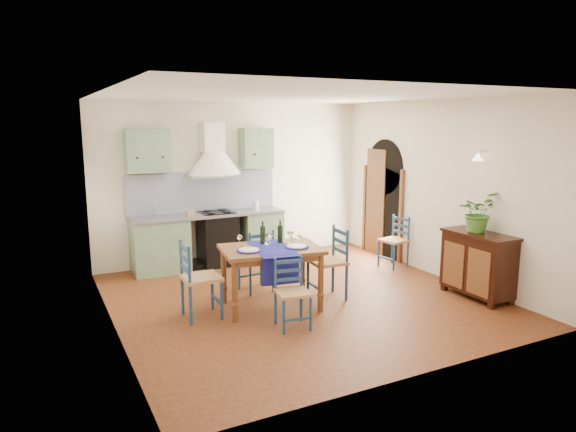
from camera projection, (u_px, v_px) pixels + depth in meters
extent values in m
plane|color=#421D0E|center=(300.00, 298.00, 7.26)|extent=(5.00, 5.00, 0.00)
cube|color=beige|center=(235.00, 182.00, 9.20)|extent=(5.00, 0.04, 2.80)
cube|color=gray|center=(160.00, 246.00, 8.46)|extent=(0.90, 0.60, 0.88)
cube|color=gray|center=(260.00, 235.00, 9.26)|extent=(0.70, 0.60, 0.88)
cube|color=black|center=(218.00, 240.00, 8.90)|extent=(0.60, 0.58, 0.88)
cube|color=gray|center=(209.00, 214.00, 8.75)|extent=(2.60, 0.64, 0.04)
cube|color=silver|center=(159.00, 219.00, 8.38)|extent=(0.45, 0.40, 0.03)
cylinder|color=silver|center=(156.00, 208.00, 8.51)|extent=(0.02, 0.02, 0.26)
cube|color=black|center=(217.00, 212.00, 8.81)|extent=(0.55, 0.48, 0.02)
cube|color=black|center=(209.00, 262.00, 8.95)|extent=(2.60, 0.50, 0.08)
cube|color=#091453|center=(203.00, 192.00, 8.93)|extent=(2.65, 0.05, 0.68)
cube|color=gray|center=(148.00, 151.00, 8.24)|extent=(0.70, 0.34, 0.70)
cube|color=gray|center=(256.00, 148.00, 9.09)|extent=(0.55, 0.34, 0.70)
cone|color=silver|center=(215.00, 164.00, 8.72)|extent=(0.96, 0.96, 0.40)
cube|color=silver|center=(212.00, 137.00, 8.71)|extent=(0.36, 0.30, 0.50)
cube|color=beige|center=(439.00, 190.00, 8.11)|extent=(0.04, 5.00, 2.80)
cube|color=black|center=(383.00, 212.00, 9.44)|extent=(0.03, 1.00, 1.65)
cylinder|color=black|center=(385.00, 167.00, 9.29)|extent=(0.03, 1.00, 1.00)
cube|color=brown|center=(401.00, 217.00, 8.96)|extent=(0.06, 0.06, 1.65)
cube|color=brown|center=(365.00, 208.00, 9.90)|extent=(0.06, 0.06, 1.65)
cube|color=brown|center=(376.00, 202.00, 9.60)|extent=(0.04, 0.55, 1.96)
cylinder|color=silver|center=(483.00, 151.00, 7.19)|extent=(0.15, 0.04, 0.04)
cone|color=#FFEDC6|center=(478.00, 157.00, 7.16)|extent=(0.16, 0.16, 0.12)
cube|color=beige|center=(109.00, 215.00, 5.90)|extent=(0.04, 5.00, 2.80)
cube|color=silver|center=(301.00, 95.00, 6.75)|extent=(5.00, 5.00, 0.01)
cube|color=brown|center=(271.00, 250.00, 6.78)|extent=(1.41, 1.05, 0.05)
cube|color=brown|center=(271.00, 254.00, 6.79)|extent=(1.26, 0.90, 0.08)
cylinder|color=brown|center=(235.00, 292.00, 6.35)|extent=(0.08, 0.08, 0.77)
cylinder|color=brown|center=(224.00, 276.00, 7.01)|extent=(0.08, 0.08, 0.77)
cylinder|color=brown|center=(321.00, 283.00, 6.69)|extent=(0.08, 0.08, 0.77)
cylinder|color=brown|center=(302.00, 269.00, 7.36)|extent=(0.08, 0.08, 0.77)
cube|color=navy|center=(272.00, 248.00, 6.72)|extent=(0.63, 1.03, 0.01)
cube|color=navy|center=(281.00, 270.00, 6.39)|extent=(0.48, 0.09, 0.38)
cylinder|color=navy|center=(249.00, 250.00, 6.57)|extent=(0.32, 0.32, 0.01)
cylinder|color=silver|center=(249.00, 250.00, 6.57)|extent=(0.26, 0.26, 0.01)
cylinder|color=navy|center=(297.00, 247.00, 6.77)|extent=(0.32, 0.32, 0.01)
cylinder|color=silver|center=(297.00, 246.00, 6.77)|extent=(0.26, 0.26, 0.01)
cylinder|color=black|center=(263.00, 233.00, 6.93)|extent=(0.07, 0.07, 0.32)
cylinder|color=black|center=(280.00, 232.00, 7.01)|extent=(0.07, 0.07, 0.32)
cylinder|color=white|center=(290.00, 239.00, 7.01)|extent=(0.05, 0.05, 0.10)
sphere|color=gold|center=(290.00, 233.00, 7.00)|extent=(0.10, 0.10, 0.10)
cylinder|color=navy|center=(284.00, 317.00, 5.98)|extent=(0.03, 0.03, 0.43)
cylinder|color=navy|center=(275.00, 292.00, 6.26)|extent=(0.03, 0.03, 0.84)
cylinder|color=navy|center=(311.00, 314.00, 6.09)|extent=(0.03, 0.03, 0.43)
cylinder|color=navy|center=(301.00, 289.00, 6.36)|extent=(0.03, 0.03, 0.84)
cube|color=tan|center=(293.00, 293.00, 6.15)|extent=(0.45, 0.45, 0.04)
cube|color=navy|center=(288.00, 279.00, 6.29)|extent=(0.35, 0.08, 0.04)
cube|color=navy|center=(288.00, 271.00, 6.27)|extent=(0.35, 0.08, 0.04)
cube|color=navy|center=(288.00, 262.00, 6.25)|extent=(0.35, 0.08, 0.04)
cube|color=navy|center=(297.00, 319.00, 6.04)|extent=(0.34, 0.08, 0.02)
cylinder|color=navy|center=(261.00, 270.00, 7.80)|extent=(0.04, 0.04, 0.47)
cylinder|color=navy|center=(273.00, 261.00, 7.45)|extent=(0.04, 0.04, 0.93)
cylinder|color=navy|center=(239.00, 274.00, 7.61)|extent=(0.04, 0.04, 0.47)
cylinder|color=navy|center=(250.00, 265.00, 7.26)|extent=(0.04, 0.04, 0.93)
cube|color=tan|center=(256.00, 258.00, 7.50)|extent=(0.46, 0.46, 0.04)
cube|color=navy|center=(262.00, 253.00, 7.32)|extent=(0.39, 0.05, 0.05)
cube|color=navy|center=(262.00, 244.00, 7.30)|extent=(0.39, 0.05, 0.05)
cube|color=navy|center=(261.00, 236.00, 7.28)|extent=(0.39, 0.05, 0.05)
cube|color=navy|center=(250.00, 275.00, 7.72)|extent=(0.37, 0.06, 0.03)
cylinder|color=navy|center=(222.00, 301.00, 6.42)|extent=(0.04, 0.04, 0.51)
cylinder|color=navy|center=(190.00, 286.00, 6.21)|extent=(0.04, 0.04, 0.99)
cylinder|color=navy|center=(212.00, 291.00, 6.77)|extent=(0.04, 0.04, 0.51)
cylinder|color=navy|center=(182.00, 278.00, 6.56)|extent=(0.04, 0.04, 0.99)
cube|color=tan|center=(201.00, 278.00, 6.46)|extent=(0.47, 0.47, 0.04)
cube|color=navy|center=(185.00, 269.00, 6.35)|extent=(0.04, 0.42, 0.05)
cube|color=navy|center=(185.00, 259.00, 6.33)|extent=(0.04, 0.42, 0.05)
cube|color=navy|center=(185.00, 248.00, 6.31)|extent=(0.04, 0.42, 0.05)
cube|color=navy|center=(217.00, 300.00, 6.61)|extent=(0.04, 0.40, 0.03)
cylinder|color=navy|center=(308.00, 278.00, 7.34)|extent=(0.04, 0.04, 0.51)
cylinder|color=navy|center=(333.00, 258.00, 7.45)|extent=(0.04, 0.04, 1.01)
cylinder|color=navy|center=(320.00, 286.00, 6.98)|extent=(0.04, 0.04, 0.51)
cylinder|color=navy|center=(347.00, 265.00, 7.09)|extent=(0.04, 0.04, 1.01)
cube|color=tan|center=(327.00, 261.00, 7.19)|extent=(0.50, 0.50, 0.04)
cube|color=navy|center=(340.00, 250.00, 7.24)|extent=(0.06, 0.43, 0.05)
cube|color=navy|center=(340.00, 241.00, 7.21)|extent=(0.06, 0.43, 0.05)
cube|color=navy|center=(340.00, 232.00, 7.19)|extent=(0.06, 0.43, 0.05)
cube|color=navy|center=(314.00, 286.00, 7.17)|extent=(0.06, 0.40, 0.03)
cylinder|color=navy|center=(379.00, 253.00, 8.85)|extent=(0.03, 0.03, 0.44)
cylinder|color=navy|center=(393.00, 239.00, 9.02)|extent=(0.03, 0.03, 0.87)
cylinder|color=navy|center=(394.00, 257.00, 8.58)|extent=(0.03, 0.03, 0.44)
cylinder|color=navy|center=(408.00, 242.00, 8.75)|extent=(0.03, 0.03, 0.87)
cube|color=tan|center=(394.00, 240.00, 8.78)|extent=(0.47, 0.47, 0.04)
cube|color=navy|center=(401.00, 232.00, 8.86)|extent=(0.09, 0.37, 0.04)
cube|color=navy|center=(401.00, 226.00, 8.84)|extent=(0.09, 0.37, 0.04)
cube|color=navy|center=(401.00, 219.00, 8.82)|extent=(0.09, 0.37, 0.04)
cube|color=navy|center=(386.00, 258.00, 8.73)|extent=(0.09, 0.35, 0.02)
cube|color=black|center=(478.00, 264.00, 7.22)|extent=(0.45, 1.00, 0.82)
cube|color=black|center=(480.00, 234.00, 7.14)|extent=(0.50, 1.05, 0.04)
cube|color=brown|center=(479.00, 273.00, 6.93)|extent=(0.02, 0.38, 0.63)
cube|color=brown|center=(454.00, 264.00, 7.33)|extent=(0.02, 0.38, 0.63)
cube|color=black|center=(492.00, 306.00, 6.84)|extent=(0.08, 0.08, 0.08)
cube|color=black|center=(444.00, 287.00, 7.61)|extent=(0.08, 0.08, 0.08)
cube|color=black|center=(510.00, 302.00, 7.00)|extent=(0.08, 0.08, 0.08)
cube|color=black|center=(462.00, 284.00, 7.77)|extent=(0.08, 0.08, 0.08)
imported|color=#3F732B|center=(477.00, 212.00, 7.15)|extent=(0.62, 0.58, 0.57)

